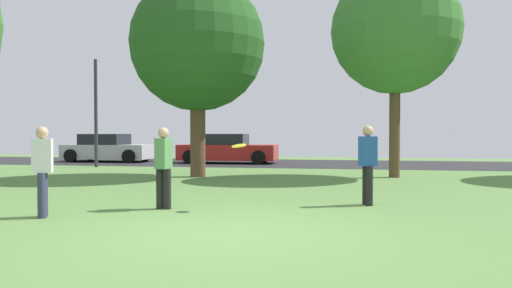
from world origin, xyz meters
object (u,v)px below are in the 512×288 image
(birch_tree_lone, at_px, (198,44))
(person_catcher, at_px, (42,168))
(person_bystander, at_px, (164,164))
(parked_car_red, at_px, (227,150))
(parked_car_silver, at_px, (108,149))
(street_lamp_post, at_px, (96,113))
(person_thrower, at_px, (368,162))
(frisbee_disc, at_px, (239,146))
(maple_tree_near, at_px, (395,31))

(birch_tree_lone, distance_m, person_catcher, 8.62)
(person_bystander, xyz_separation_m, parked_car_red, (-2.07, 13.73, -0.21))
(parked_car_silver, height_order, street_lamp_post, street_lamp_post)
(person_bystander, relative_size, parked_car_silver, 0.36)
(birch_tree_lone, bearing_deg, street_lamp_post, 147.17)
(person_thrower, distance_m, parked_car_silver, 17.46)
(parked_car_silver, height_order, parked_car_red, parked_car_red)
(birch_tree_lone, distance_m, parked_car_silver, 10.60)
(person_thrower, relative_size, frisbee_disc, 4.21)
(person_thrower, xyz_separation_m, frisbee_disc, (-2.41, -1.06, 0.34))
(parked_car_red, bearing_deg, birch_tree_lone, -84.13)
(birch_tree_lone, relative_size, parked_car_silver, 1.53)
(parked_car_red, distance_m, street_lamp_post, 6.17)
(frisbee_disc, distance_m, parked_car_silver, 16.76)
(frisbee_disc, bearing_deg, birch_tree_lone, 113.15)
(parked_car_red, bearing_deg, person_thrower, -64.73)
(person_bystander, xyz_separation_m, parked_car_silver, (-8.17, 13.83, -0.22))
(birch_tree_lone, distance_m, parked_car_red, 8.04)
(person_bystander, height_order, parked_car_red, person_bystander)
(parked_car_silver, bearing_deg, parked_car_red, -0.96)
(maple_tree_near, height_order, street_lamp_post, maple_tree_near)
(maple_tree_near, distance_m, parked_car_red, 10.24)
(maple_tree_near, relative_size, person_bystander, 4.37)
(person_thrower, distance_m, person_bystander, 4.03)
(parked_car_red, bearing_deg, person_catcher, -88.63)
(person_thrower, bearing_deg, maple_tree_near, -123.77)
(birch_tree_lone, bearing_deg, maple_tree_near, 8.29)
(maple_tree_near, bearing_deg, parked_car_red, 138.80)
(frisbee_disc, bearing_deg, person_thrower, 23.65)
(parked_car_red, bearing_deg, parked_car_silver, 179.04)
(maple_tree_near, distance_m, person_bystander, 9.85)
(person_thrower, height_order, frisbee_disc, person_thrower)
(person_catcher, bearing_deg, birch_tree_lone, 63.64)
(maple_tree_near, bearing_deg, parked_car_silver, 154.49)
(person_thrower, xyz_separation_m, street_lamp_post, (-10.70, 9.00, 1.38))
(frisbee_disc, relative_size, street_lamp_post, 0.08)
(person_bystander, xyz_separation_m, street_lamp_post, (-6.85, 10.18, 1.40))
(maple_tree_near, distance_m, person_thrower, 7.53)
(frisbee_disc, height_order, street_lamp_post, street_lamp_post)
(street_lamp_post, bearing_deg, maple_tree_near, -12.54)
(maple_tree_near, xyz_separation_m, street_lamp_post, (-11.84, 2.63, -2.48))
(parked_car_silver, distance_m, parked_car_red, 6.11)
(birch_tree_lone, xyz_separation_m, street_lamp_post, (-5.51, 3.55, -2.08))
(maple_tree_near, distance_m, parked_car_silver, 15.16)
(person_thrower, xyz_separation_m, person_bystander, (-3.86, -1.18, -0.02))
(person_bystander, bearing_deg, street_lamp_post, 40.90)
(birch_tree_lone, height_order, parked_car_silver, birch_tree_lone)
(person_catcher, relative_size, parked_car_red, 0.34)
(frisbee_disc, bearing_deg, person_bystander, -175.16)
(person_thrower, bearing_deg, person_catcher, -0.00)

